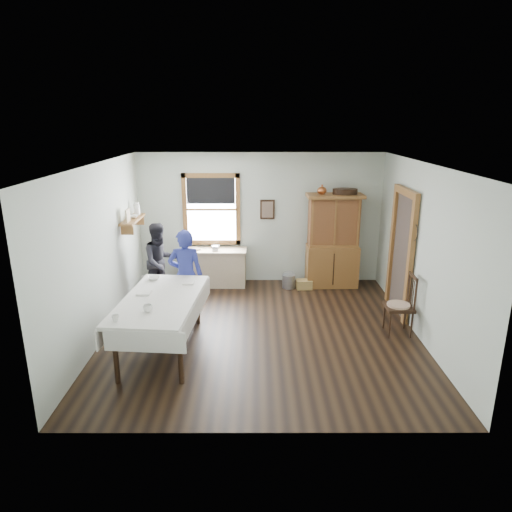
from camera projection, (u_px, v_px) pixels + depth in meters
name	position (u px, v px, depth m)	size (l,w,h in m)	color
room	(262.00, 253.00, 7.05)	(5.01, 5.01, 2.70)	black
window	(211.00, 205.00, 9.33)	(1.18, 0.07, 1.48)	white
doorway	(402.00, 249.00, 7.92)	(0.09, 1.14, 2.22)	#41352E
wall_shelf	(133.00, 218.00, 8.46)	(0.24, 1.00, 0.44)	brown
framed_picture	(267.00, 210.00, 9.35)	(0.30, 0.04, 0.40)	black
rug_beater	(416.00, 225.00, 7.24)	(0.27, 0.27, 0.01)	black
work_counter	(214.00, 267.00, 9.44)	(1.35, 0.51, 0.77)	tan
china_hutch	(333.00, 241.00, 9.26)	(1.12, 0.53, 1.91)	brown
dining_table	(162.00, 324.00, 6.76)	(1.10, 2.09, 0.83)	silver
spindle_chair	(399.00, 304.00, 7.27)	(0.46, 0.46, 1.00)	black
pail	(289.00, 281.00, 9.36)	(0.26, 0.26, 0.28)	#919298
wicker_basket	(304.00, 284.00, 9.32)	(0.31, 0.22, 0.18)	#AC8D4E
woman_blue	(186.00, 279.00, 7.72)	(0.54, 0.35, 1.48)	navy
figure_dark	(161.00, 264.00, 8.63)	(0.67, 0.52, 1.38)	black
table_cup_a	(148.00, 308.00, 6.15)	(0.13, 0.13, 0.10)	white
table_cup_b	(115.00, 318.00, 5.86)	(0.09, 0.09, 0.09)	white
table_bowl	(154.00, 278.00, 7.39)	(0.22, 0.22, 0.05)	white
counter_book	(190.00, 250.00, 9.29)	(0.16, 0.21, 0.02)	brown
counter_bowl	(215.00, 247.00, 9.43)	(0.18, 0.18, 0.06)	white
shelf_bowl	(133.00, 216.00, 8.46)	(0.22, 0.22, 0.05)	white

